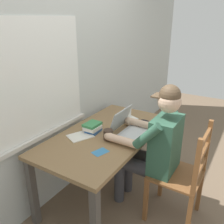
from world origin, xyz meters
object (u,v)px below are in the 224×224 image
coffee_mug_white (128,113)px  landscape_photo_print (100,152)px  seated_person (154,144)px  wooden_chair (182,175)px  computer_mouse (145,121)px  desk (106,141)px  coffee_mug_dark (108,135)px  book_stack_main (93,127)px  laptop (129,128)px

coffee_mug_white → landscape_photo_print: (-0.76, -0.15, -0.05)m
seated_person → wooden_chair: 0.36m
computer_mouse → seated_person: bearing=-144.3°
desk → wooden_chair: size_ratio=1.51×
coffee_mug_white → coffee_mug_dark: bearing=-170.5°
desk → computer_mouse: (0.41, -0.21, 0.11)m
coffee_mug_dark → book_stack_main: (0.05, 0.21, -0.00)m
laptop → wooden_chair: bearing=-95.0°
landscape_photo_print → coffee_mug_dark: bearing=32.8°
desk → coffee_mug_dark: bearing=-139.0°
laptop → coffee_mug_dark: (-0.21, 0.09, -0.01)m
seated_person → coffee_mug_white: size_ratio=10.79×
seated_person → wooden_chair: bearing=-90.0°
desk → landscape_photo_print: bearing=-155.4°
seated_person → coffee_mug_white: (0.37, 0.46, 0.07)m
laptop → coffee_mug_white: size_ratio=2.86×
seated_person → landscape_photo_print: (-0.39, 0.31, 0.02)m
seated_person → coffee_mug_dark: bearing=113.8°
desk → seated_person: bearing=-81.2°
wooden_chair → landscape_photo_print: wooden_chair is taller
desk → laptop: size_ratio=4.32×
computer_mouse → book_stack_main: 0.57m
book_stack_main → landscape_photo_print: book_stack_main is taller
laptop → coffee_mug_white: bearing=29.4°
seated_person → laptop: seated_person is taller
laptop → book_stack_main: (-0.16, 0.30, -0.01)m
seated_person → computer_mouse: 0.42m
laptop → seated_person: bearing=-100.0°
seated_person → coffee_mug_white: bearing=51.1°
wooden_chair → landscape_photo_print: (-0.39, 0.59, 0.24)m
coffee_mug_dark → landscape_photo_print: coffee_mug_dark is taller
coffee_mug_white → book_stack_main: (-0.49, 0.12, -0.01)m
book_stack_main → desk: bearing=-70.5°
wooden_chair → coffee_mug_white: bearing=63.3°
coffee_mug_dark → laptop: bearing=-23.4°
computer_mouse → book_stack_main: book_stack_main is taller
book_stack_main → landscape_photo_print: bearing=-134.9°
desk → landscape_photo_print: landscape_photo_print is taller
wooden_chair → laptop: bearing=85.0°
wooden_chair → computer_mouse: bearing=57.1°
seated_person → book_stack_main: seated_person is taller
coffee_mug_white → coffee_mug_dark: coffee_mug_white is taller
wooden_chair → desk: bearing=95.5°
book_stack_main → landscape_photo_print: (-0.27, -0.27, -0.04)m
computer_mouse → desk: bearing=152.6°
wooden_chair → computer_mouse: 0.68m
laptop → landscape_photo_print: 0.44m
wooden_chair → laptop: size_ratio=2.85×
desk → seated_person: seated_person is taller
computer_mouse → coffee_mug_white: bearing=80.9°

